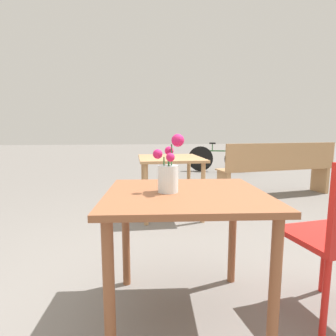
# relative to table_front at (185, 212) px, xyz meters

# --- Properties ---
(ground_plane) EXTENTS (40.00, 40.00, 0.00)m
(ground_plane) POSITION_rel_table_front_xyz_m (0.00, 0.00, -0.60)
(ground_plane) COLOR slate
(table_front) EXTENTS (0.89, 0.81, 0.71)m
(table_front) POSITION_rel_table_front_xyz_m (0.00, 0.00, 0.00)
(table_front) COLOR brown
(table_front) RESTS_ON ground_plane
(flower_vase) EXTENTS (0.16, 0.14, 0.30)m
(flower_vase) POSITION_rel_table_front_xyz_m (-0.09, 0.01, 0.21)
(flower_vase) COLOR silver
(flower_vase) RESTS_ON table_front
(bench_near) EXTENTS (1.98, 0.67, 0.85)m
(bench_near) POSITION_rel_table_front_xyz_m (1.96, 2.49, -0.12)
(bench_near) COLOR tan
(bench_near) RESTS_ON ground_plane
(table_back) EXTENTS (0.77, 0.89, 0.71)m
(table_back) POSITION_rel_table_front_xyz_m (0.16, 1.84, 0.01)
(table_back) COLOR tan
(table_back) RESTS_ON ground_plane
(bicycle) EXTENTS (1.53, 0.56, 0.74)m
(bicycle) POSITION_rel_table_front_xyz_m (1.86, 5.16, -0.26)
(bicycle) COLOR black
(bicycle) RESTS_ON ground_plane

